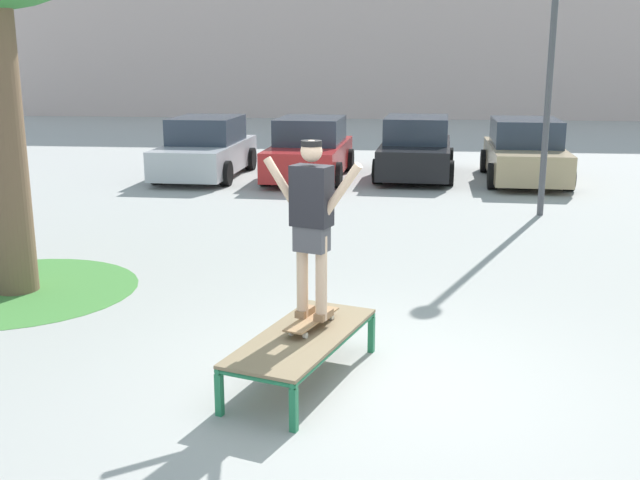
# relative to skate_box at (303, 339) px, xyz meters

# --- Properties ---
(ground_plane) EXTENTS (120.00, 120.00, 0.00)m
(ground_plane) POSITION_rel_skate_box_xyz_m (0.60, 0.05, -0.41)
(ground_plane) COLOR #A8A8A3
(skate_box) EXTENTS (1.30, 2.04, 0.46)m
(skate_box) POSITION_rel_skate_box_xyz_m (0.00, 0.00, 0.00)
(skate_box) COLOR #237A4C
(skate_box) RESTS_ON ground
(skateboard) EXTENTS (0.46, 0.82, 0.09)m
(skateboard) POSITION_rel_skate_box_xyz_m (0.06, 0.20, 0.12)
(skateboard) COLOR #9E754C
(skateboard) RESTS_ON skate_box
(skater) EXTENTS (0.96, 0.42, 1.69)m
(skater) POSITION_rel_skate_box_xyz_m (0.06, 0.20, 1.12)
(skater) COLOR beige
(skater) RESTS_ON skateboard
(grass_patch_near_left) EXTENTS (3.09, 3.09, 0.01)m
(grass_patch_near_left) POSITION_rel_skate_box_xyz_m (-4.08, 2.38, -0.41)
(grass_patch_near_left) COLOR #47893D
(grass_patch_near_left) RESTS_ON ground
(car_silver) EXTENTS (2.00, 4.24, 1.50)m
(car_silver) POSITION_rel_skate_box_xyz_m (-4.05, 12.00, 0.28)
(car_silver) COLOR #B7BABF
(car_silver) RESTS_ON ground
(car_red) EXTENTS (2.05, 4.27, 1.50)m
(car_red) POSITION_rel_skate_box_xyz_m (-1.40, 12.05, 0.28)
(car_red) COLOR red
(car_red) RESTS_ON ground
(car_black) EXTENTS (2.10, 4.29, 1.50)m
(car_black) POSITION_rel_skate_box_xyz_m (1.25, 12.62, 0.28)
(car_black) COLOR black
(car_black) RESTS_ON ground
(car_tan) EXTENTS (2.04, 4.26, 1.50)m
(car_tan) POSITION_rel_skate_box_xyz_m (3.89, 12.19, 0.28)
(car_tan) COLOR tan
(car_tan) RESTS_ON ground
(light_post) EXTENTS (0.36, 0.36, 5.83)m
(light_post) POSITION_rel_skate_box_xyz_m (3.57, 8.00, 3.41)
(light_post) COLOR #4C4C51
(light_post) RESTS_ON ground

